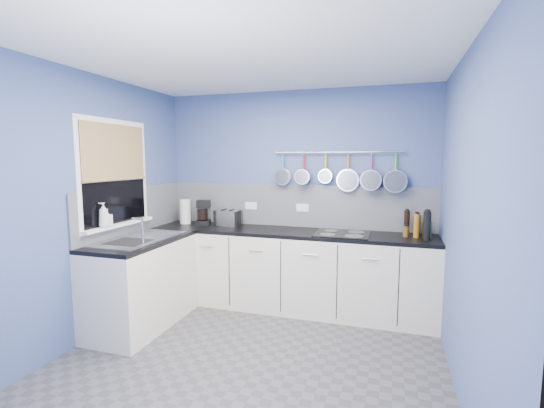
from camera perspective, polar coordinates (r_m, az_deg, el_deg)
The scene contains 41 objects.
floor at distance 3.54m, azimuth -3.11°, elevation -22.17°, with size 3.20×3.00×0.02m, color #47474C.
ceiling at distance 3.21m, azimuth -3.42°, elevation 21.33°, with size 3.20×3.00×0.02m, color white.
wall_back at distance 4.57m, azimuth 3.47°, elevation 1.03°, with size 3.20×0.02×2.50m, color #40538A.
wall_front at distance 1.83m, azimuth -20.43°, elevation -7.89°, with size 3.20×0.02×2.50m, color #40538A.
wall_left at distance 4.00m, azimuth -25.39°, elevation -0.41°, with size 0.02×3.00×2.50m, color #40538A.
wall_right at distance 2.98m, azimuth 27.14°, elevation -2.71°, with size 0.02×3.00×2.50m, color #40538A.
backsplash_back at distance 4.56m, azimuth 3.39°, elevation -0.25°, with size 3.20×0.02×0.50m, color gray.
backsplash_left at distance 4.45m, azimuth -19.87°, elevation -0.80°, with size 0.02×1.80×0.50m, color gray.
cabinet_run_back at distance 4.43m, azimuth 2.40°, elevation -9.96°, with size 3.20×0.60×0.86m, color silver.
worktop_back at distance 4.32m, azimuth 2.43°, elevation -4.24°, with size 3.20×0.60×0.04m, color black.
cabinet_run_left at distance 4.20m, azimuth -18.81°, elevation -11.27°, with size 0.60×1.20×0.86m, color silver.
worktop_left at distance 4.08m, azimuth -19.05°, elevation -5.25°, with size 0.60×1.20×0.04m, color black.
window_frame at distance 4.18m, azimuth -22.44°, elevation 4.14°, with size 0.01×1.00×1.10m, color white.
window_glass at distance 4.17m, azimuth -22.39°, elevation 4.14°, with size 0.01×0.90×1.00m, color black.
bamboo_blind at distance 4.17m, azimuth -22.44°, elevation 7.23°, with size 0.01×0.90×0.55m, color tan.
window_sill at distance 4.21m, azimuth -21.87°, elevation -2.87°, with size 0.10×0.98×0.03m, color white.
sink_unit at distance 4.08m, azimuth -19.06°, elevation -4.92°, with size 0.50×0.95×0.01m, color silver.
mixer_tap at distance 3.82m, azimuth -18.81°, elevation -3.75°, with size 0.12×0.08×0.26m, color silver, non-canonical shape.
socket_left at distance 4.71m, azimuth -3.15°, elevation -0.26°, with size 0.15×0.01×0.09m, color white.
socket_right at distance 4.52m, azimuth 4.58°, elevation -0.56°, with size 0.15×0.01×0.09m, color white.
pot_rail at distance 4.39m, azimuth 9.72°, elevation 7.65°, with size 0.02×0.02×1.45m, color silver.
soap_bottle_a at distance 4.00m, azimuth -23.90°, elevation -1.50°, with size 0.09×0.09×0.24m, color white.
soap_bottle_b at distance 4.03m, azimuth -23.49°, elevation -1.89°, with size 0.08×0.08×0.17m, color white.
paper_towel at distance 4.89m, azimuth -12.84°, elevation -1.11°, with size 0.13×0.13×0.30m, color white.
coffee_maker at distance 4.77m, azimuth -10.29°, elevation -1.25°, with size 0.17×0.19×0.30m, color black, non-canonical shape.
toaster at distance 4.65m, azimuth -6.60°, elevation -2.08°, with size 0.29×0.17×0.19m, color silver.
canister at distance 4.67m, azimuth -5.65°, elevation -2.48°, with size 0.08×0.08×0.12m, color silver.
hob at distance 4.16m, azimuth 10.47°, elevation -4.41°, with size 0.57×0.50×0.01m, color black.
pan_0 at distance 4.51m, azimuth 1.61°, elevation 5.29°, with size 0.19×0.07×0.38m, color silver, non-canonical shape.
pan_1 at distance 4.45m, azimuth 4.77°, elevation 5.34°, with size 0.18×0.12×0.37m, color silver, non-canonical shape.
pan_2 at distance 4.40m, azimuth 8.01°, elevation 5.39°, with size 0.16×0.06×0.35m, color silver, non-canonical shape.
pan_3 at distance 4.37m, azimuth 11.30°, elevation 4.75°, with size 0.25×0.05×0.44m, color silver, non-canonical shape.
pan_4 at distance 4.35m, azimuth 14.64°, elevation 4.77°, with size 0.23×0.12×0.42m, color silver, non-canonical shape.
pan_5 at distance 4.34m, azimuth 18.00°, elevation 4.53°, with size 0.25×0.09×0.44m, color silver, non-canonical shape.
condiment_0 at distance 4.30m, azimuth 21.90°, elevation -3.56°, with size 0.05×0.05×0.14m, color #4C190C.
condiment_1 at distance 4.30m, azimuth 20.92°, elevation -3.01°, with size 0.07×0.07×0.21m, color brown.
condiment_2 at distance 4.29m, azimuth 19.52°, elevation -2.68°, with size 0.06×0.06×0.26m, color black.
condiment_3 at distance 4.18m, azimuth 22.29°, elevation -3.63°, with size 0.07×0.07×0.17m, color #3F721E.
condiment_4 at distance 4.18m, azimuth 20.82°, elevation -3.06°, with size 0.06×0.06×0.25m, color #8C5914.
condiment_5 at distance 4.20m, azimuth 19.41°, elevation -3.90°, with size 0.06×0.06×0.11m, color brown.
condiment_6 at distance 4.08m, azimuth 22.17°, elevation -3.04°, with size 0.07×0.07×0.29m, color black.
Camera 1 is at (1.10, -2.90, 1.70)m, focal length 25.16 mm.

